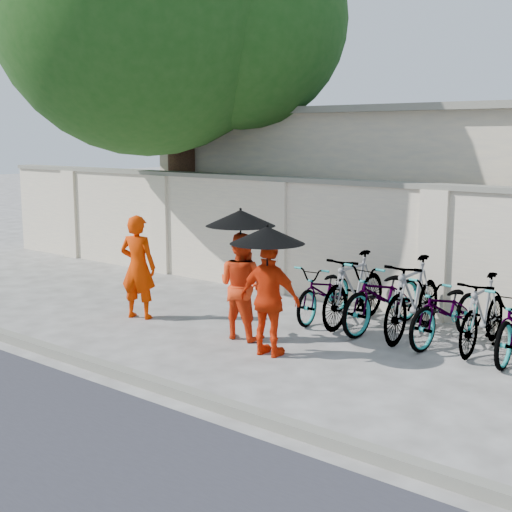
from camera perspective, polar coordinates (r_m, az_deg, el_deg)
The scene contains 15 objects.
ground at distance 9.97m, azimuth -4.63°, elevation -6.73°, with size 80.00×80.00×0.00m, color #ACA8A4.
kerb at distance 8.87m, azimuth -12.37°, elevation -8.62°, with size 40.00×0.16×0.12m, color slate.
compound_wall at distance 11.69m, azimuth 9.88°, elevation 0.62°, with size 20.00×0.30×2.00m, color beige.
shade_tree at distance 14.44m, azimuth -7.31°, elevation 18.72°, with size 6.70×6.20×8.20m.
monk_left at distance 11.10m, azimuth -9.43°, elevation -0.87°, with size 0.59×0.38×1.61m, color red.
monk_center at distance 9.88m, azimuth -1.14°, elevation -2.39°, with size 0.72×0.56×1.49m, color red.
parasol_center at distance 9.63m, azimuth -1.25°, elevation 3.07°, with size 0.95×0.95×0.97m.
monk_right at distance 9.09m, azimuth 1.11°, elevation -3.49°, with size 0.87×0.36×1.48m, color red.
parasol_right at distance 8.86m, azimuth 0.91°, elevation 1.69°, with size 0.95×0.95×0.85m.
bike_0 at distance 10.99m, azimuth 5.53°, elevation -2.84°, with size 0.58×1.66×0.87m, color gray.
bike_1 at distance 10.74m, azimuth 7.87°, elevation -2.61°, with size 0.51×1.81×1.09m, color gray.
bike_2 at distance 10.50m, azimuth 10.21°, elevation -3.14°, with size 0.68×1.94×1.02m, color gray.
bike_3 at distance 10.19m, azimuth 12.45°, elevation -3.29°, with size 0.53×1.88×1.13m, color gray.
bike_4 at distance 10.02m, azimuth 15.04°, elevation -4.17°, with size 0.62×1.78×0.94m, color gray.
bike_5 at distance 9.82m, azimuth 17.69°, elevation -4.40°, with size 0.47×1.66×1.00m, color gray.
Camera 1 is at (6.67, -6.86, 2.81)m, focal length 50.00 mm.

